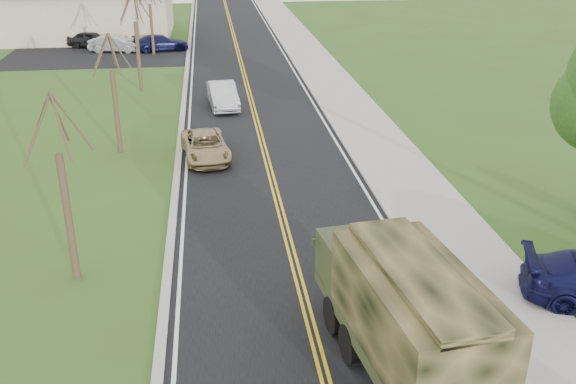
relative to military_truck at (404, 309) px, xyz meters
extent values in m
cube|color=black|center=(-1.88, 35.82, -1.94)|extent=(8.00, 120.00, 0.01)
cube|color=#9E998E|center=(2.27, 35.82, -1.89)|extent=(0.30, 120.00, 0.12)
cube|color=#9E998E|center=(4.02, 35.82, -1.90)|extent=(3.20, 120.00, 0.10)
cube|color=#9E998E|center=(-6.03, 35.82, -1.90)|extent=(0.30, 120.00, 0.10)
cylinder|color=#38281C|center=(-8.88, 5.82, 0.15)|extent=(0.24, 0.24, 4.20)
cylinder|color=#38281C|center=(-8.40, 5.95, 3.18)|extent=(1.01, 0.33, 1.90)
cylinder|color=#38281C|center=(-8.84, 6.43, 3.10)|extent=(0.13, 1.29, 1.74)
cylinder|color=#38281C|center=(-9.34, 6.00, 3.18)|extent=(0.98, 0.43, 1.90)
cylinder|color=#38281C|center=(-9.26, 5.34, 3.10)|extent=(0.79, 1.05, 1.77)
cylinder|color=#38281C|center=(-8.61, 5.41, 3.18)|extent=(0.58, 0.90, 1.90)
cylinder|color=#38281C|center=(-8.88, 17.82, 0.03)|extent=(0.24, 0.24, 3.96)
cylinder|color=#38281C|center=(-8.43, 17.94, 2.89)|extent=(0.96, 0.32, 1.79)
cylinder|color=#38281C|center=(-8.85, 18.40, 2.81)|extent=(0.12, 1.22, 1.65)
cylinder|color=#38281C|center=(-9.31, 17.99, 2.89)|extent=(0.93, 0.41, 1.79)
cylinder|color=#38281C|center=(-9.24, 17.37, 2.81)|extent=(0.75, 0.99, 1.67)
cylinder|color=#38281C|center=(-8.62, 17.43, 2.89)|extent=(0.55, 0.85, 1.80)
cylinder|color=#38281C|center=(-8.88, 29.82, 0.27)|extent=(0.24, 0.24, 4.44)
cylinder|color=#38281C|center=(-8.37, 29.95, 3.47)|extent=(1.07, 0.35, 2.00)
cylinder|color=#38281C|center=(-8.84, 30.47, 3.39)|extent=(0.13, 1.36, 1.84)
cylinder|color=#38281C|center=(-9.36, 30.01, 3.47)|extent=(1.03, 0.46, 2.00)
cylinder|color=#38281C|center=(-9.29, 29.31, 3.39)|extent=(0.83, 1.10, 1.87)
cylinder|color=#38281C|center=(-8.59, 29.38, 3.47)|extent=(0.61, 0.95, 2.01)
cylinder|color=#38281C|center=(-8.88, 41.82, 0.09)|extent=(0.24, 0.24, 4.08)
cube|color=tan|center=(-17.88, 51.82, 0.15)|extent=(20.00, 12.00, 4.20)
cube|color=black|center=(-11.88, 41.82, -1.94)|extent=(18.00, 10.00, 0.02)
cylinder|color=black|center=(-1.11, 0.65, -1.42)|extent=(0.47, 1.10, 1.06)
cylinder|color=black|center=(0.90, 0.91, -1.42)|extent=(0.47, 1.10, 1.06)
cylinder|color=black|center=(-1.28, 1.99, -1.42)|extent=(0.47, 1.10, 1.06)
cylinder|color=black|center=(0.73, 2.25, -1.42)|extent=(0.47, 1.10, 1.06)
cube|color=#353D21|center=(-0.03, 0.21, -0.93)|extent=(3.16, 6.99, 0.34)
cube|color=#353D21|center=(-0.34, 2.65, -0.11)|extent=(2.53, 2.11, 1.35)
cube|color=black|center=(-0.45, 3.51, 0.08)|extent=(2.12, 0.35, 0.68)
cube|color=#353D21|center=(0.08, -0.60, -0.69)|extent=(3.04, 5.38, 0.14)
cube|color=black|center=(0.08, -0.60, 0.32)|extent=(3.04, 5.38, 1.93)
cube|color=black|center=(0.08, -0.60, 1.33)|extent=(2.18, 5.27, 0.24)
imported|color=tan|center=(-4.73, 16.37, -1.34)|extent=(2.55, 4.61, 1.22)
imported|color=#BCBBC1|center=(-3.64, 25.12, -1.22)|extent=(1.93, 4.56, 1.46)
imported|color=black|center=(-14.39, 45.50, -1.25)|extent=(4.42, 2.74, 1.40)
imported|color=#BABABF|center=(-12.15, 43.32, -1.24)|extent=(4.49, 2.15, 1.42)
imported|color=#0E1135|center=(-8.35, 43.30, -1.27)|extent=(4.93, 2.77, 1.35)
camera|label=1|loc=(-4.37, -12.56, 8.68)|focal=40.00mm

